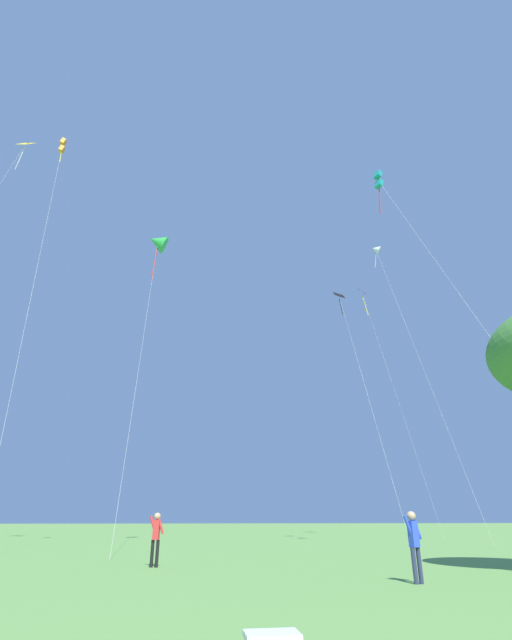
{
  "coord_description": "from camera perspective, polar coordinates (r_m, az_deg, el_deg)",
  "views": [
    {
      "loc": [
        1.88,
        -2.58,
        1.58
      ],
      "look_at": [
        7.0,
        31.64,
        16.16
      ],
      "focal_mm": 26.56,
      "sensor_mm": 36.0,
      "label": 1
    }
  ],
  "objects": [
    {
      "name": "kite_orange_box",
      "position": [
        38.89,
        -22.38,
        18.42
      ],
      "size": [
        2.5,
        6.88,
        27.25
      ],
      "color": "orange",
      "rests_on": "ground_plane"
    },
    {
      "name": "kite_black_large",
      "position": [
        40.3,
        10.45,
        1.18
      ],
      "size": [
        0.97,
        8.16,
        19.8
      ],
      "color": "black",
      "rests_on": "ground_plane"
    },
    {
      "name": "kite_yellow_diamond",
      "position": [
        42.92,
        -27.07,
        16.59
      ],
      "size": [
        4.75,
        6.62,
        29.87
      ],
      "color": "yellow",
      "rests_on": "ground_plane"
    },
    {
      "name": "kite_teal_box",
      "position": [
        36.28,
        14.67,
        15.75
      ],
      "size": [
        2.8,
        11.21,
        24.81
      ],
      "color": "teal",
      "rests_on": "ground_plane"
    },
    {
      "name": "kite_purple_streamer",
      "position": [
        54.13,
        13.02,
        2.06
      ],
      "size": [
        3.71,
        6.15,
        25.93
      ],
      "color": "purple",
      "rests_on": "ground_plane"
    },
    {
      "name": "kite_white_distant",
      "position": [
        50.65,
        14.27,
        8.17
      ],
      "size": [
        1.55,
        10.48,
        27.75
      ],
      "color": "white",
      "rests_on": "ground_plane"
    },
    {
      "name": "kite_green_small",
      "position": [
        38.31,
        -11.77,
        9.15
      ],
      "size": [
        1.75,
        10.91,
        22.49
      ],
      "color": "green",
      "rests_on": "ground_plane"
    },
    {
      "name": "person_far_back",
      "position": [
        14.78,
        18.49,
        -23.78
      ],
      "size": [
        0.57,
        0.26,
        1.78
      ],
      "color": "#2D3351",
      "rests_on": "ground_plane"
    },
    {
      "name": "person_near_tree",
      "position": [
        19.13,
        -11.95,
        -23.91
      ],
      "size": [
        0.58,
        0.24,
        1.79
      ],
      "color": "black",
      "rests_on": "ground_plane"
    }
  ]
}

